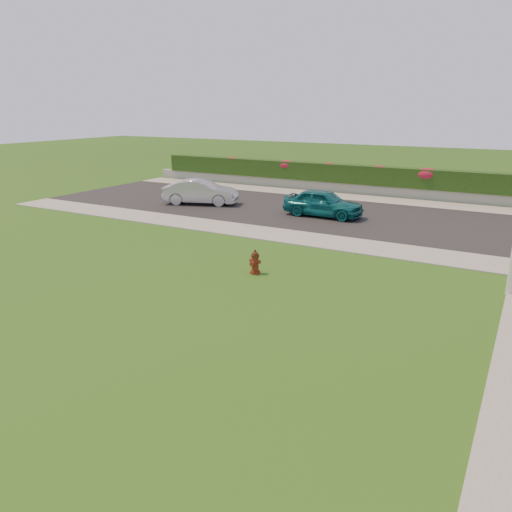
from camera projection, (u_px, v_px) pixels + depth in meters
The scene contains 14 objects.
ground at pixel (205, 332), 11.71m from camera, with size 120.00×120.00×0.00m, color black.
street_far at pixel (281, 209), 25.74m from camera, with size 26.00×8.00×0.04m, color black.
sidewalk_far at pixel (210, 226), 22.04m from camera, with size 24.00×2.00×0.04m, color gray.
sidewalk_beyond at pixel (385, 200), 28.04m from camera, with size 34.00×2.00×0.04m, color gray.
retaining_wall at pixel (392, 191), 29.21m from camera, with size 34.00×0.40×0.60m, color gray.
hedge at pixel (393, 177), 29.05m from camera, with size 32.00×0.90×1.10m, color black.
fire_hydrant at pixel (255, 262), 15.72m from camera, with size 0.40×0.38×0.78m.
sedan_teal at pixel (323, 203), 23.66m from camera, with size 1.52×3.78×1.29m, color #0C565B.
sedan_silver at pixel (201, 192), 26.66m from camera, with size 1.38×3.96×1.30m, color #A4A6AC.
flower_clump_a at pixel (232, 161), 34.06m from camera, with size 1.08×0.69×0.54m, color #AA1D34.
flower_clump_b at pixel (287, 165), 32.11m from camera, with size 1.26×0.81×0.63m, color #AA1D34.
flower_clump_c at pixel (329, 167), 30.72m from camera, with size 1.02×0.66×0.51m, color #AA1D34.
flower_clump_d at pixel (379, 170), 29.26m from camera, with size 1.08×0.69×0.54m, color #AA1D34.
flower_clump_e at pixel (427, 174), 28.01m from camera, with size 1.39×0.89×0.70m, color #AA1D34.
Camera 1 is at (6.28, -8.74, 5.09)m, focal length 35.00 mm.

